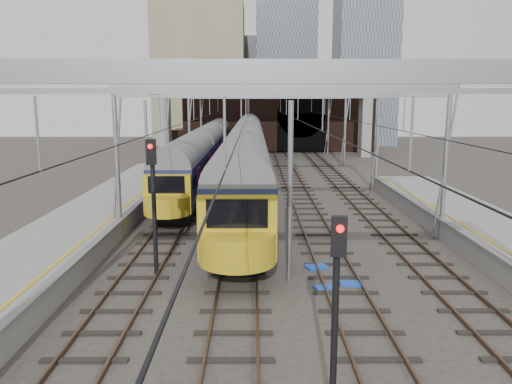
{
  "coord_description": "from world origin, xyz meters",
  "views": [
    {
      "loc": [
        -1.37,
        -16.7,
        7.02
      ],
      "look_at": [
        -1.28,
        8.23,
        2.4
      ],
      "focal_mm": 35.0,
      "sensor_mm": 36.0,
      "label": 1
    }
  ],
  "objects_px": {
    "train_second": "(207,148)",
    "signal_near_centre": "(336,293)",
    "signal_near_left": "(153,192)",
    "train_main": "(248,141)"
  },
  "relations": [
    {
      "from": "train_main",
      "to": "signal_near_centre",
      "type": "distance_m",
      "value": 43.45
    },
    {
      "from": "train_second",
      "to": "signal_near_centre",
      "type": "height_order",
      "value": "signal_near_centre"
    },
    {
      "from": "train_main",
      "to": "signal_near_left",
      "type": "relative_size",
      "value": 12.85
    },
    {
      "from": "signal_near_centre",
      "to": "train_main",
      "type": "bearing_deg",
      "value": 101.3
    },
    {
      "from": "train_second",
      "to": "signal_near_left",
      "type": "bearing_deg",
      "value": -88.78
    },
    {
      "from": "train_second",
      "to": "signal_near_left",
      "type": "distance_m",
      "value": 29.33
    },
    {
      "from": "train_main",
      "to": "signal_near_centre",
      "type": "relative_size",
      "value": 15.19
    },
    {
      "from": "train_second",
      "to": "signal_near_centre",
      "type": "relative_size",
      "value": 9.75
    },
    {
      "from": "signal_near_left",
      "to": "signal_near_centre",
      "type": "xyz_separation_m",
      "value": [
        5.75,
        -9.4,
        -0.46
      ]
    },
    {
      "from": "signal_near_left",
      "to": "signal_near_centre",
      "type": "height_order",
      "value": "signal_near_left"
    }
  ]
}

